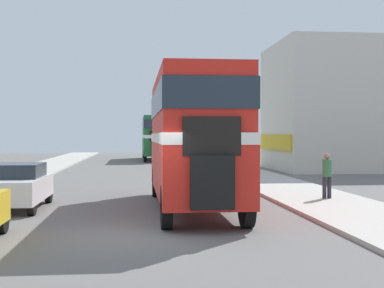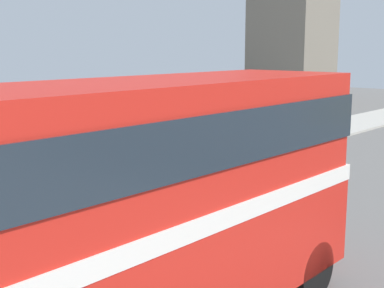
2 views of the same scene
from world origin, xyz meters
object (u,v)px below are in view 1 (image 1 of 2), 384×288
(bus_distant, at_px, (156,134))
(double_decker_bus, at_px, (192,131))
(pedestrian_walking, at_px, (327,173))
(car_parked_mid, at_px, (17,186))

(bus_distant, bearing_deg, double_decker_bus, -90.09)
(pedestrian_walking, bearing_deg, car_parked_mid, -175.77)
(car_parked_mid, relative_size, pedestrian_walking, 2.43)
(bus_distant, xyz_separation_m, pedestrian_walking, (5.03, -33.51, -1.47))
(car_parked_mid, bearing_deg, double_decker_bus, -5.98)
(bus_distant, bearing_deg, pedestrian_walking, -81.47)
(double_decker_bus, relative_size, car_parked_mid, 2.39)
(car_parked_mid, bearing_deg, bus_distant, 80.44)
(bus_distant, height_order, pedestrian_walking, bus_distant)
(double_decker_bus, xyz_separation_m, car_parked_mid, (-5.72, 0.60, -1.78))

